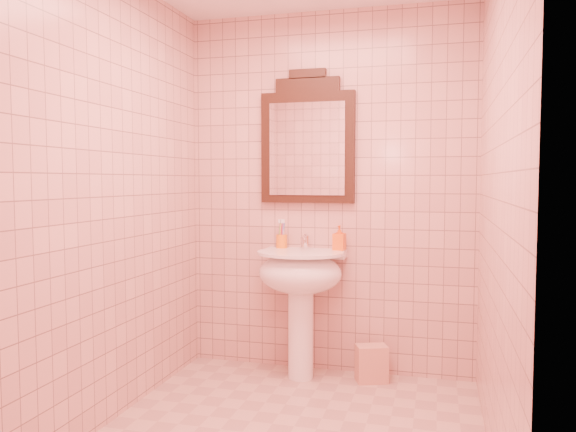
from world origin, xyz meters
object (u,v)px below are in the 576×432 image
(pedestal_sink, at_px, (300,281))
(toothbrush_cup, at_px, (282,241))
(towel, at_px, (372,364))
(soap_dispenser, at_px, (339,238))
(mirror, at_px, (307,142))

(pedestal_sink, bearing_deg, toothbrush_cup, 138.18)
(toothbrush_cup, xyz_separation_m, towel, (0.65, -0.10, -0.79))
(toothbrush_cup, xyz_separation_m, soap_dispenser, (0.41, -0.01, 0.03))
(mirror, height_order, toothbrush_cup, mirror)
(pedestal_sink, xyz_separation_m, mirror, (0.00, 0.20, 0.95))
(mirror, distance_m, soap_dispenser, 0.70)
(soap_dispenser, bearing_deg, pedestal_sink, -142.35)
(toothbrush_cup, distance_m, towel, 1.03)
(towel, bearing_deg, pedestal_sink, -172.82)
(pedestal_sink, height_order, towel, pedestal_sink)
(pedestal_sink, distance_m, towel, 0.72)
(mirror, distance_m, towel, 1.57)
(toothbrush_cup, bearing_deg, mirror, 14.52)
(pedestal_sink, relative_size, soap_dispenser, 5.05)
(mirror, bearing_deg, pedestal_sink, -90.00)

